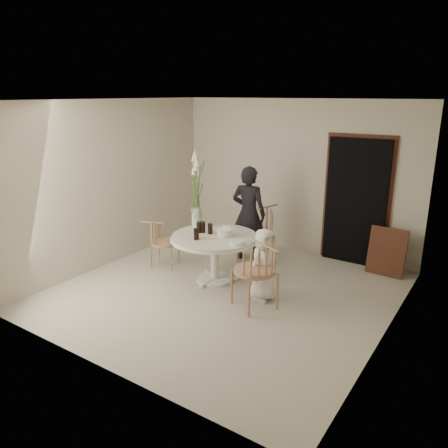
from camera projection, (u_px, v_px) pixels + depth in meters
The scene contains 18 objects.
ground at pixel (225, 292), 6.38m from camera, with size 4.50×4.50×0.00m, color beige.
room_shell at pixel (225, 183), 5.91m from camera, with size 4.50×4.50×4.50m.
doorway at pixel (356, 202), 7.21m from camera, with size 1.00×0.10×2.10m, color black.
door_trim at pixel (357, 198), 7.23m from camera, with size 1.12×0.03×2.22m, color #53241C.
table at pixel (215, 243), 6.59m from camera, with size 1.33×1.33×0.73m.
picture_frame at pixel (387, 252), 6.88m from camera, with size 0.58×0.04×0.77m, color #53241C.
chair_far at pixel (262, 226), 7.40m from camera, with size 0.61×0.64×0.95m.
chair_right at pixel (261, 267), 5.65m from camera, with size 0.72×0.70×0.97m.
chair_left at pixel (158, 237), 7.21m from camera, with size 0.54×0.52×0.77m.
girl at pixel (249, 214), 7.40m from camera, with size 0.60×0.39×1.64m, color black.
boy at pixel (264, 265), 6.01m from camera, with size 0.51×0.33×1.03m, color white.
birthday_cake at pixel (225, 232), 6.52m from camera, with size 0.24×0.24×0.16m.
cola_tumbler_a at pixel (203, 227), 6.68m from camera, with size 0.08×0.08×0.17m, color black.
cola_tumbler_b at pixel (196, 234), 6.36m from camera, with size 0.08×0.08×0.17m, color black.
cola_tumbler_c at pixel (199, 227), 6.67m from camera, with size 0.08×0.08×0.17m, color black.
cola_tumbler_d at pixel (210, 229), 6.62m from camera, with size 0.08×0.08×0.16m, color black.
plate_stack at pixel (237, 243), 6.17m from camera, with size 0.22×0.22×0.05m, color white.
flower_vase at pixel (196, 191), 6.83m from camera, with size 0.17×0.17×1.24m.
Camera 1 is at (3.23, -4.85, 2.79)m, focal length 35.00 mm.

